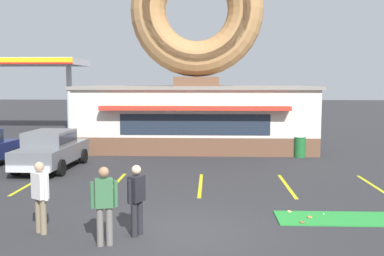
{
  "coord_description": "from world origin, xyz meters",
  "views": [
    {
      "loc": [
        0.68,
        -10.37,
        3.58
      ],
      "look_at": [
        0.05,
        5.0,
        2.0
      ],
      "focal_mm": 42.0,
      "sensor_mm": 36.0,
      "label": 1
    }
  ],
  "objects_px": {
    "car_grey": "(51,148)",
    "pedestrian_blue_sweater_man": "(137,197)",
    "pedestrian_hooded_kid": "(104,202)",
    "trash_bin": "(300,147)",
    "golf_ball": "(324,214)",
    "pedestrian_leather_jacket_man": "(40,194)"
  },
  "relations": [
    {
      "from": "car_grey",
      "to": "pedestrian_hooded_kid",
      "type": "distance_m",
      "value": 9.52
    },
    {
      "from": "pedestrian_leather_jacket_man",
      "to": "trash_bin",
      "type": "bearing_deg",
      "value": 53.6
    },
    {
      "from": "golf_ball",
      "to": "car_grey",
      "type": "xyz_separation_m",
      "value": [
        -9.59,
        6.11,
        0.82
      ]
    },
    {
      "from": "pedestrian_blue_sweater_man",
      "to": "pedestrian_leather_jacket_man",
      "type": "distance_m",
      "value": 2.3
    },
    {
      "from": "car_grey",
      "to": "pedestrian_blue_sweater_man",
      "type": "distance_m",
      "value": 9.23
    },
    {
      "from": "car_grey",
      "to": "pedestrian_blue_sweater_man",
      "type": "bearing_deg",
      "value": -58.39
    },
    {
      "from": "car_grey",
      "to": "trash_bin",
      "type": "distance_m",
      "value": 11.34
    },
    {
      "from": "car_grey",
      "to": "pedestrian_leather_jacket_man",
      "type": "distance_m",
      "value": 8.2
    },
    {
      "from": "golf_ball",
      "to": "car_grey",
      "type": "height_order",
      "value": "car_grey"
    },
    {
      "from": "pedestrian_leather_jacket_man",
      "to": "trash_bin",
      "type": "relative_size",
      "value": 1.76
    },
    {
      "from": "golf_ball",
      "to": "trash_bin",
      "type": "height_order",
      "value": "trash_bin"
    },
    {
      "from": "car_grey",
      "to": "pedestrian_blue_sweater_man",
      "type": "xyz_separation_m",
      "value": [
        4.83,
        -7.86,
        0.06
      ]
    },
    {
      "from": "car_grey",
      "to": "pedestrian_leather_jacket_man",
      "type": "bearing_deg",
      "value": -71.97
    },
    {
      "from": "pedestrian_leather_jacket_man",
      "to": "golf_ball",
      "type": "bearing_deg",
      "value": 13.41
    },
    {
      "from": "pedestrian_hooded_kid",
      "to": "trash_bin",
      "type": "xyz_separation_m",
      "value": [
        6.57,
        11.95,
        -0.48
      ]
    },
    {
      "from": "golf_ball",
      "to": "trash_bin",
      "type": "distance_m",
      "value": 9.63
    },
    {
      "from": "car_grey",
      "to": "golf_ball",
      "type": "bearing_deg",
      "value": -32.5
    },
    {
      "from": "golf_ball",
      "to": "pedestrian_hooded_kid",
      "type": "distance_m",
      "value": 5.95
    },
    {
      "from": "car_grey",
      "to": "pedestrian_blue_sweater_man",
      "type": "height_order",
      "value": "pedestrian_blue_sweater_man"
    },
    {
      "from": "pedestrian_hooded_kid",
      "to": "golf_ball",
      "type": "bearing_deg",
      "value": 24.28
    },
    {
      "from": "pedestrian_blue_sweater_man",
      "to": "trash_bin",
      "type": "xyz_separation_m",
      "value": [
        5.97,
        11.28,
        -0.43
      ]
    },
    {
      "from": "golf_ball",
      "to": "pedestrian_blue_sweater_man",
      "type": "bearing_deg",
      "value": -159.84
    }
  ]
}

